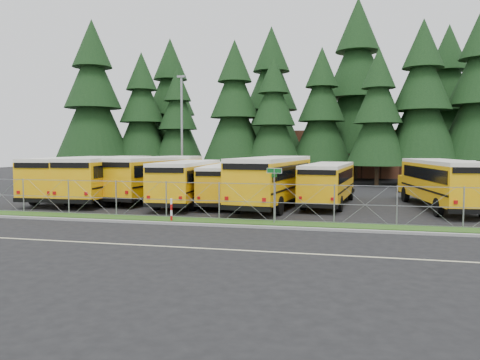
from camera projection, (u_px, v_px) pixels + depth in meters
name	position (u px, v px, depth m)	size (l,w,h in m)	color
ground	(242.00, 217.00, 25.62)	(120.00, 120.00, 0.00)	black
curb	(227.00, 226.00, 22.61)	(50.00, 0.25, 0.12)	gray
grass_verge	(234.00, 222.00, 23.97)	(50.00, 1.40, 0.06)	#204012
road_lane_line	(195.00, 248.00, 17.85)	(50.00, 0.12, 0.01)	beige
chainlink_fence	(237.00, 201.00, 24.58)	(44.00, 0.10, 2.00)	gray
brick_building	(352.00, 154.00, 62.88)	(22.00, 10.00, 6.00)	brown
bus_0	(77.00, 179.00, 34.11)	(2.81, 11.92, 3.13)	#FCA907
bus_1	(111.00, 179.00, 33.49)	(2.84, 12.05, 3.16)	#FCA907
bus_2	(158.00, 178.00, 34.22)	(2.84, 12.02, 3.15)	#FCA907
bus_3	(189.00, 183.00, 31.54)	(2.62, 11.09, 2.91)	#FCA907
bus_4	(224.00, 185.00, 31.67)	(2.38, 10.09, 2.64)	#FCA907
bus_5	(274.00, 182.00, 30.03)	(2.90, 12.28, 3.22)	#FCA907
bus_6	(329.00, 184.00, 31.05)	(2.50, 10.59, 2.78)	#FCA907
bus_east	(441.00, 185.00, 29.02)	(2.75, 11.67, 3.06)	#FCA907
street_sign	(274.00, 184.00, 23.39)	(0.80, 0.53, 2.81)	gray
striped_bollard	(171.00, 210.00, 24.20)	(0.11, 0.11, 1.20)	#B20C0C
light_standard	(182.00, 129.00, 41.39)	(0.70, 0.35, 10.14)	gray
conifer_0	(93.00, 101.00, 53.79)	(8.34, 8.34, 18.45)	black
conifer_1	(142.00, 116.00, 55.11)	(6.78, 6.78, 15.00)	black
conifer_2	(178.00, 124.00, 54.63)	(5.93, 5.93, 13.12)	black
conifer_3	(235.00, 111.00, 52.34)	(7.15, 7.15, 15.81)	black
conifer_4	(273.00, 119.00, 50.83)	(6.23, 6.23, 13.77)	black
conifer_5	(321.00, 115.00, 51.44)	(6.70, 6.70, 14.81)	black
conifer_6	(378.00, 117.00, 46.79)	(6.24, 6.24, 13.80)	black
conifer_7	(422.00, 103.00, 46.93)	(7.54, 7.54, 16.67)	black
conifer_10	(171.00, 108.00, 59.30)	(7.94, 7.94, 17.55)	black
conifer_11	(271.00, 103.00, 57.13)	(8.37, 8.37, 18.51)	black
conifer_12	(357.00, 89.00, 55.30)	(9.67, 9.67, 21.39)	black
conifer_13	(447.00, 103.00, 53.76)	(8.09, 8.09, 17.89)	black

